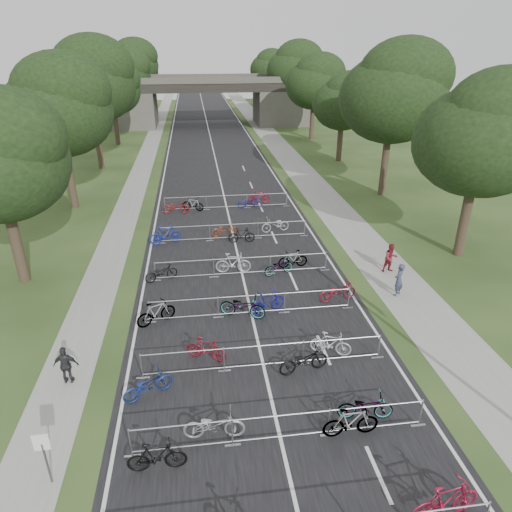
{
  "coord_description": "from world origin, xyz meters",
  "views": [
    {
      "loc": [
        -2.2,
        -6.8,
        11.45
      ],
      "look_at": [
        0.75,
        15.04,
        1.1
      ],
      "focal_mm": 32.0,
      "sensor_mm": 36.0,
      "label": 1
    }
  ],
  "objects_px": {
    "overpass_bridge": "(206,101)",
    "pedestrian_c": "(66,365)",
    "pedestrian_b": "(391,258)",
    "park_sign": "(43,450)",
    "pedestrian_a": "(399,280)"
  },
  "relations": [
    {
      "from": "overpass_bridge",
      "to": "pedestrian_c",
      "type": "relative_size",
      "value": 20.14
    },
    {
      "from": "overpass_bridge",
      "to": "pedestrian_b",
      "type": "distance_m",
      "value": 51.33
    },
    {
      "from": "overpass_bridge",
      "to": "pedestrian_c",
      "type": "distance_m",
      "value": 58.17
    },
    {
      "from": "overpass_bridge",
      "to": "pedestrian_a",
      "type": "relative_size",
      "value": 18.16
    },
    {
      "from": "park_sign",
      "to": "pedestrian_a",
      "type": "relative_size",
      "value": 1.07
    },
    {
      "from": "overpass_bridge",
      "to": "pedestrian_a",
      "type": "height_order",
      "value": "overpass_bridge"
    },
    {
      "from": "park_sign",
      "to": "pedestrian_a",
      "type": "bearing_deg",
      "value": 31.99
    },
    {
      "from": "overpass_bridge",
      "to": "park_sign",
      "type": "height_order",
      "value": "overpass_bridge"
    },
    {
      "from": "park_sign",
      "to": "pedestrian_c",
      "type": "height_order",
      "value": "park_sign"
    },
    {
      "from": "park_sign",
      "to": "pedestrian_b",
      "type": "bearing_deg",
      "value": 37.46
    },
    {
      "from": "pedestrian_b",
      "to": "pedestrian_c",
      "type": "xyz_separation_m",
      "value": [
        -15.34,
        -7.02,
        -0.04
      ]
    },
    {
      "from": "park_sign",
      "to": "pedestrian_a",
      "type": "xyz_separation_m",
      "value": [
        14.21,
        8.88,
        -0.41
      ]
    },
    {
      "from": "park_sign",
      "to": "pedestrian_b",
      "type": "xyz_separation_m",
      "value": [
        14.85,
        11.38,
        -0.45
      ]
    },
    {
      "from": "pedestrian_b",
      "to": "pedestrian_a",
      "type": "bearing_deg",
      "value": -111.78
    },
    {
      "from": "pedestrian_b",
      "to": "pedestrian_c",
      "type": "height_order",
      "value": "pedestrian_b"
    }
  ]
}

